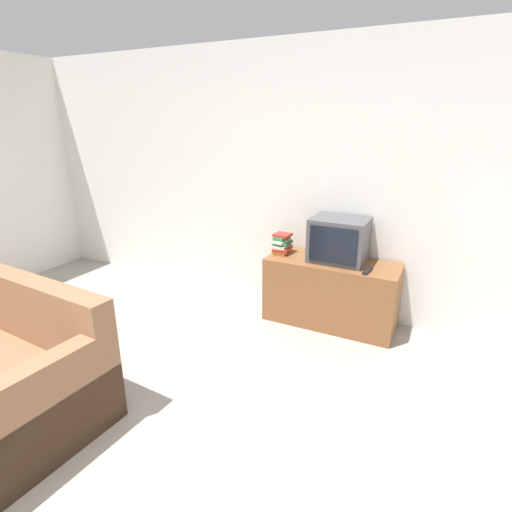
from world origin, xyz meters
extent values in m
cube|color=white|center=(0.00, 3.03, 1.30)|extent=(9.00, 0.06, 2.60)
cube|color=brown|center=(0.75, 2.74, 0.32)|extent=(1.22, 0.48, 0.63)
cube|color=#4C4C51|center=(0.78, 2.79, 0.83)|extent=(0.51, 0.39, 0.41)
cube|color=black|center=(0.78, 2.58, 0.83)|extent=(0.43, 0.01, 0.33)
cube|color=#8C6042|center=(-1.10, 0.86, 0.63)|extent=(2.04, 0.29, 0.45)
cube|color=#8C6042|center=(-0.18, 0.38, 0.33)|extent=(0.20, 0.99, 0.65)
cube|color=gold|center=(0.21, 2.76, 0.65)|extent=(0.15, 0.21, 0.03)
cube|color=#B72D28|center=(0.23, 2.76, 0.68)|extent=(0.17, 0.22, 0.03)
cube|color=silver|center=(0.22, 2.76, 0.71)|extent=(0.13, 0.22, 0.03)
cube|color=#2D753D|center=(0.22, 2.76, 0.73)|extent=(0.15, 0.19, 0.02)
cube|color=silver|center=(0.22, 2.75, 0.76)|extent=(0.12, 0.22, 0.02)
cube|color=#2D753D|center=(0.21, 2.77, 0.79)|extent=(0.11, 0.20, 0.03)
cube|color=#B72D28|center=(0.22, 2.76, 0.82)|extent=(0.16, 0.16, 0.02)
cube|color=black|center=(1.09, 2.61, 0.64)|extent=(0.06, 0.17, 0.02)
camera|label=1|loc=(1.68, -0.70, 1.88)|focal=28.00mm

